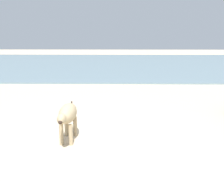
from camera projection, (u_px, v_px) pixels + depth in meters
The scene contains 3 objects.
ground at pixel (72, 145), 7.38m from camera, with size 80.00×80.00×0.00m, color beige.
sea_water at pixel (104, 64), 25.66m from camera, with size 60.00×20.00×0.08m, color slate.
cow_adult_dun at pixel (68, 115), 7.53m from camera, with size 0.49×1.62×1.05m.
Camera 1 is at (1.21, -6.88, 3.02)m, focal length 43.68 mm.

